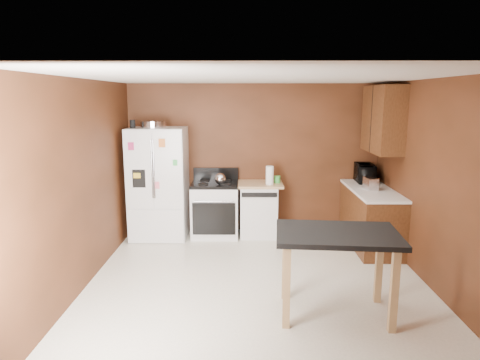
{
  "coord_description": "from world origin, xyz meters",
  "views": [
    {
      "loc": [
        -0.17,
        -4.94,
        2.29
      ],
      "look_at": [
        -0.22,
        0.85,
        1.15
      ],
      "focal_mm": 32.0,
      "sensor_mm": 36.0,
      "label": 1
    }
  ],
  "objects_px": {
    "paper_towel": "(270,175)",
    "island": "(337,245)",
    "gas_range": "(215,208)",
    "microwave": "(365,174)",
    "toaster": "(371,184)",
    "green_canister": "(277,179)",
    "pen_cup": "(133,124)",
    "kettle": "(220,179)",
    "dishwasher": "(258,209)",
    "roasting_pan": "(153,124)",
    "refrigerator": "(159,183)"
  },
  "relations": [
    {
      "from": "gas_range",
      "to": "green_canister",
      "type": "bearing_deg",
      "value": 2.29
    },
    {
      "from": "green_canister",
      "to": "gas_range",
      "type": "height_order",
      "value": "gas_range"
    },
    {
      "from": "pen_cup",
      "to": "island",
      "type": "xyz_separation_m",
      "value": [
        2.71,
        -2.47,
        -1.09
      ]
    },
    {
      "from": "pen_cup",
      "to": "microwave",
      "type": "height_order",
      "value": "pen_cup"
    },
    {
      "from": "kettle",
      "to": "dishwasher",
      "type": "height_order",
      "value": "kettle"
    },
    {
      "from": "toaster",
      "to": "refrigerator",
      "type": "relative_size",
      "value": 0.14
    },
    {
      "from": "refrigerator",
      "to": "gas_range",
      "type": "bearing_deg",
      "value": 3.81
    },
    {
      "from": "gas_range",
      "to": "island",
      "type": "xyz_separation_m",
      "value": [
        1.44,
        -2.63,
        0.31
      ]
    },
    {
      "from": "pen_cup",
      "to": "gas_range",
      "type": "distance_m",
      "value": 1.9
    },
    {
      "from": "green_canister",
      "to": "island",
      "type": "bearing_deg",
      "value": -81.06
    },
    {
      "from": "roasting_pan",
      "to": "kettle",
      "type": "distance_m",
      "value": 1.37
    },
    {
      "from": "roasting_pan",
      "to": "refrigerator",
      "type": "height_order",
      "value": "roasting_pan"
    },
    {
      "from": "roasting_pan",
      "to": "kettle",
      "type": "xyz_separation_m",
      "value": [
        1.07,
        -0.12,
        -0.86
      ]
    },
    {
      "from": "toaster",
      "to": "refrigerator",
      "type": "distance_m",
      "value": 3.34
    },
    {
      "from": "island",
      "to": "paper_towel",
      "type": "bearing_deg",
      "value": 102.15
    },
    {
      "from": "kettle",
      "to": "island",
      "type": "xyz_separation_m",
      "value": [
        1.35,
        -2.49,
        -0.22
      ]
    },
    {
      "from": "paper_towel",
      "to": "island",
      "type": "distance_m",
      "value": 2.62
    },
    {
      "from": "gas_range",
      "to": "island",
      "type": "relative_size",
      "value": 0.84
    },
    {
      "from": "pen_cup",
      "to": "toaster",
      "type": "xyz_separation_m",
      "value": [
        3.66,
        -0.36,
        -0.87
      ]
    },
    {
      "from": "pen_cup",
      "to": "dishwasher",
      "type": "relative_size",
      "value": 0.14
    },
    {
      "from": "pen_cup",
      "to": "kettle",
      "type": "xyz_separation_m",
      "value": [
        1.36,
        0.02,
        -0.87
      ]
    },
    {
      "from": "toaster",
      "to": "kettle",
      "type": "bearing_deg",
      "value": 164.55
    },
    {
      "from": "refrigerator",
      "to": "toaster",
      "type": "bearing_deg",
      "value": -7.83
    },
    {
      "from": "kettle",
      "to": "toaster",
      "type": "distance_m",
      "value": 2.33
    },
    {
      "from": "kettle",
      "to": "gas_range",
      "type": "xyz_separation_m",
      "value": [
        -0.1,
        0.14,
        -0.53
      ]
    },
    {
      "from": "microwave",
      "to": "gas_range",
      "type": "distance_m",
      "value": 2.53
    },
    {
      "from": "kettle",
      "to": "gas_range",
      "type": "height_order",
      "value": "gas_range"
    },
    {
      "from": "pen_cup",
      "to": "paper_towel",
      "type": "distance_m",
      "value": 2.31
    },
    {
      "from": "kettle",
      "to": "dishwasher",
      "type": "xyz_separation_m",
      "value": [
        0.62,
        0.16,
        -0.54
      ]
    },
    {
      "from": "dishwasher",
      "to": "microwave",
      "type": "bearing_deg",
      "value": 1.47
    },
    {
      "from": "refrigerator",
      "to": "dishwasher",
      "type": "relative_size",
      "value": 2.02
    },
    {
      "from": "pen_cup",
      "to": "dishwasher",
      "type": "xyz_separation_m",
      "value": [
        1.99,
        0.18,
        -1.41
      ]
    },
    {
      "from": "kettle",
      "to": "microwave",
      "type": "relative_size",
      "value": 0.37
    },
    {
      "from": "roasting_pan",
      "to": "microwave",
      "type": "xyz_separation_m",
      "value": [
        3.44,
        0.09,
        -0.82
      ]
    },
    {
      "from": "roasting_pan",
      "to": "island",
      "type": "bearing_deg",
      "value": -47.23
    },
    {
      "from": "roasting_pan",
      "to": "kettle",
      "type": "bearing_deg",
      "value": -6.22
    },
    {
      "from": "toaster",
      "to": "island",
      "type": "bearing_deg",
      "value": -120.38
    },
    {
      "from": "green_canister",
      "to": "microwave",
      "type": "relative_size",
      "value": 0.23
    },
    {
      "from": "pen_cup",
      "to": "kettle",
      "type": "height_order",
      "value": "pen_cup"
    },
    {
      "from": "paper_towel",
      "to": "island",
      "type": "bearing_deg",
      "value": -77.85
    },
    {
      "from": "microwave",
      "to": "dishwasher",
      "type": "xyz_separation_m",
      "value": [
        -1.75,
        -0.04,
        -0.58
      ]
    },
    {
      "from": "paper_towel",
      "to": "microwave",
      "type": "xyz_separation_m",
      "value": [
        1.57,
        0.15,
        -0.0
      ]
    },
    {
      "from": "toaster",
      "to": "microwave",
      "type": "height_order",
      "value": "microwave"
    },
    {
      "from": "roasting_pan",
      "to": "paper_towel",
      "type": "distance_m",
      "value": 2.03
    },
    {
      "from": "roasting_pan",
      "to": "paper_towel",
      "type": "bearing_deg",
      "value": -1.78
    },
    {
      "from": "gas_range",
      "to": "kettle",
      "type": "bearing_deg",
      "value": -54.82
    },
    {
      "from": "green_canister",
      "to": "dishwasher",
      "type": "xyz_separation_m",
      "value": [
        -0.3,
        -0.02,
        -0.5
      ]
    },
    {
      "from": "kettle",
      "to": "gas_range",
      "type": "relative_size",
      "value": 0.17
    },
    {
      "from": "pen_cup",
      "to": "kettle",
      "type": "bearing_deg",
      "value": 1.03
    },
    {
      "from": "gas_range",
      "to": "microwave",
      "type": "bearing_deg",
      "value": 1.61
    }
  ]
}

